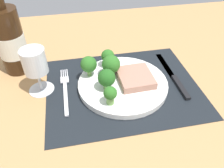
# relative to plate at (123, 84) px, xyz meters

# --- Properties ---
(ground_plane) EXTENTS (1.40, 1.10, 0.03)m
(ground_plane) POSITION_rel_plate_xyz_m (0.00, 0.00, -0.03)
(ground_plane) COLOR tan
(placemat) EXTENTS (0.43, 0.34, 0.00)m
(placemat) POSITION_rel_plate_xyz_m (0.00, 0.00, -0.01)
(placemat) COLOR black
(placemat) RESTS_ON ground_plane
(plate) EXTENTS (0.25, 0.25, 0.02)m
(plate) POSITION_rel_plate_xyz_m (0.00, 0.00, 0.00)
(plate) COLOR white
(plate) RESTS_ON placemat
(steak) EXTENTS (0.10, 0.10, 0.02)m
(steak) POSITION_rel_plate_xyz_m (0.04, 0.00, 0.02)
(steak) COLOR tan
(steak) RESTS_ON plate
(broccoli_center) EXTENTS (0.04, 0.04, 0.06)m
(broccoli_center) POSITION_rel_plate_xyz_m (-0.03, 0.08, 0.04)
(broccoli_center) COLOR #5B8942
(broccoli_center) RESTS_ON plate
(broccoli_near_steak) EXTENTS (0.03, 0.03, 0.05)m
(broccoli_near_steak) POSITION_rel_plate_xyz_m (-0.05, -0.07, 0.04)
(broccoli_near_steak) COLOR #6B994C
(broccoli_near_steak) RESTS_ON plate
(broccoli_front_edge) EXTENTS (0.05, 0.05, 0.06)m
(broccoli_front_edge) POSITION_rel_plate_xyz_m (-0.09, 0.05, 0.04)
(broccoli_front_edge) COLOR #6B994C
(broccoli_front_edge) RESTS_ON plate
(broccoli_back_left) EXTENTS (0.05, 0.05, 0.06)m
(broccoli_back_left) POSITION_rel_plate_xyz_m (-0.05, -0.02, 0.04)
(broccoli_back_left) COLOR #5B8942
(broccoli_back_left) RESTS_ON plate
(broccoli_near_fork) EXTENTS (0.05, 0.05, 0.07)m
(broccoli_near_fork) POSITION_rel_plate_xyz_m (-0.03, 0.04, 0.05)
(broccoli_near_fork) COLOR #5B8942
(broccoli_near_fork) RESTS_ON plate
(fork) EXTENTS (0.02, 0.19, 0.01)m
(fork) POSITION_rel_plate_xyz_m (-0.16, 0.01, -0.01)
(fork) COLOR silver
(fork) RESTS_ON placemat
(knife) EXTENTS (0.02, 0.23, 0.01)m
(knife) POSITION_rel_plate_xyz_m (0.16, 0.01, -0.00)
(knife) COLOR black
(knife) RESTS_ON placemat
(wine_bottle) EXTENTS (0.08, 0.08, 0.29)m
(wine_bottle) POSITION_rel_plate_xyz_m (-0.30, 0.15, 0.09)
(wine_bottle) COLOR #331E0F
(wine_bottle) RESTS_ON ground_plane
(wine_glass) EXTENTS (0.07, 0.07, 0.13)m
(wine_glass) POSITION_rel_plate_xyz_m (-0.23, 0.03, 0.08)
(wine_glass) COLOR silver
(wine_glass) RESTS_ON ground_plane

